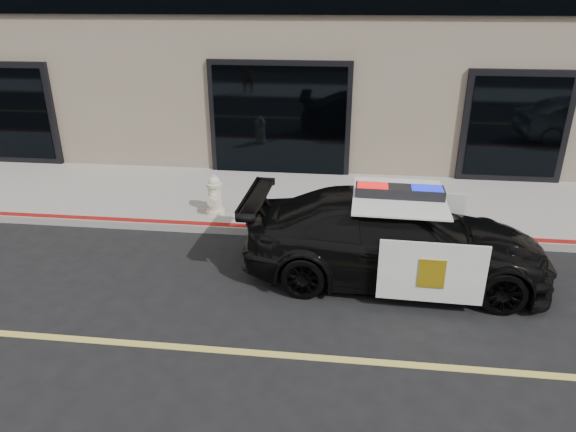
# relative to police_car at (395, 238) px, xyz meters

# --- Properties ---
(ground) EXTENTS (120.00, 120.00, 0.00)m
(ground) POSITION_rel_police_car_xyz_m (-1.49, -2.20, -0.71)
(ground) COLOR black
(ground) RESTS_ON ground
(sidewalk_n) EXTENTS (60.00, 3.50, 0.15)m
(sidewalk_n) POSITION_rel_police_car_xyz_m (-1.49, 3.05, -0.63)
(sidewalk_n) COLOR gray
(sidewalk_n) RESTS_ON ground
(police_car) EXTENTS (2.37, 4.94, 1.58)m
(police_car) POSITION_rel_police_car_xyz_m (0.00, 0.00, 0.00)
(police_car) COLOR black
(police_car) RESTS_ON ground
(fire_hydrant) EXTENTS (0.37, 0.52, 0.82)m
(fire_hydrant) POSITION_rel_police_car_xyz_m (-3.44, 1.91, -0.17)
(fire_hydrant) COLOR beige
(fire_hydrant) RESTS_ON sidewalk_n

